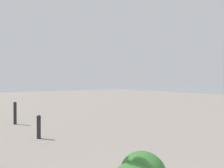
% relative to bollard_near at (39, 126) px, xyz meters
% --- Properties ---
extents(bollard_near, '(0.13, 0.13, 0.71)m').
position_rel_bollard_near_xyz_m(bollard_near, '(0.00, 0.00, 0.00)').
color(bollard_near, '#232328').
rests_on(bollard_near, ground).
extents(bollard_mid, '(0.13, 0.13, 0.90)m').
position_rel_bollard_near_xyz_m(bollard_mid, '(2.78, 0.07, 0.10)').
color(bollard_mid, '#232328').
rests_on(bollard_mid, ground).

